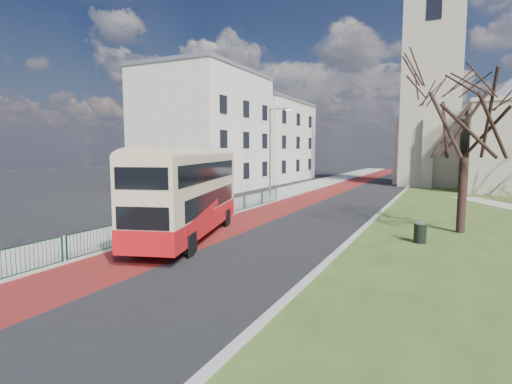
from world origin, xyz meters
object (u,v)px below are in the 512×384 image
Objects in this scene: streetlamp at (272,148)px; winter_tree_near at (467,97)px; bus at (188,189)px; litter_bin at (420,233)px.

winter_tree_near is at bearing -33.50° from streetlamp.
bus reaches higher than litter_bin.
winter_tree_near is (12.13, 7.30, 4.60)m from bus.
bus is at bearing -79.91° from streetlamp.
litter_bin is at bearing -45.23° from streetlamp.
winter_tree_near is 7.62m from litter_bin.
bus is (3.09, -17.37, -2.13)m from streetlamp.
winter_tree_near reaches higher than litter_bin.
streetlamp is 18.42m from winter_tree_near.
bus is 10.99× the size of litter_bin.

